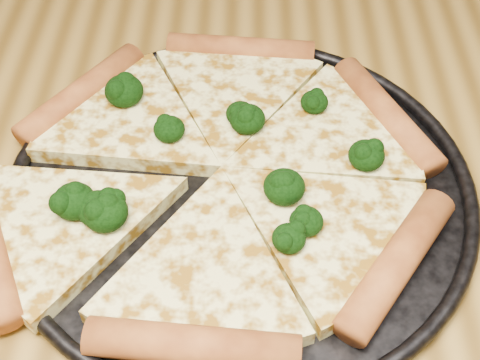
{
  "coord_description": "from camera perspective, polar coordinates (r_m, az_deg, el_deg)",
  "views": [
    {
      "loc": [
        0.03,
        -0.29,
        1.19
      ],
      "look_at": [
        0.03,
        0.09,
        0.77
      ],
      "focal_mm": 49.44,
      "sensor_mm": 36.0,
      "label": 1
    }
  ],
  "objects": [
    {
      "name": "broccoli_florets",
      "position": [
        0.55,
        -4.15,
        1.22
      ],
      "size": [
        0.27,
        0.2,
        0.03
      ],
      "color": "black",
      "rests_on": "pizza"
    },
    {
      "name": "pizza_pan",
      "position": [
        0.57,
        -0.0,
        -0.54
      ],
      "size": [
        0.4,
        0.4,
        0.02
      ],
      "color": "black",
      "rests_on": "dining_table"
    },
    {
      "name": "pizza",
      "position": [
        0.57,
        -2.11,
        0.83
      ],
      "size": [
        0.42,
        0.37,
        0.03
      ],
      "rotation": [
        0.0,
        0.0,
        -0.09
      ],
      "color": "#EEEA91",
      "rests_on": "pizza_pan"
    },
    {
      "name": "dining_table",
      "position": [
        0.6,
        -2.89,
        -13.0
      ],
      "size": [
        1.2,
        0.9,
        0.75
      ],
      "color": "olive",
      "rests_on": "ground"
    }
  ]
}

